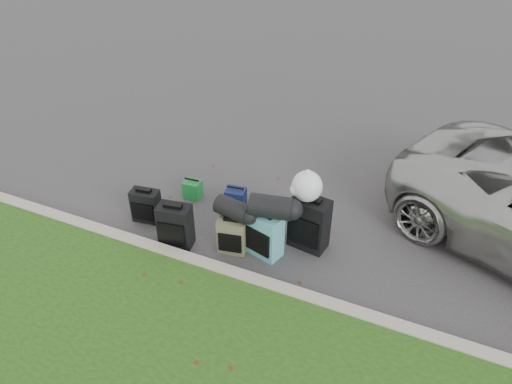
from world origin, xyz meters
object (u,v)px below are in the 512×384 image
at_px(suitcase_large_black_right, 309,223).
at_px(tote_navy, 236,198).
at_px(tote_green, 193,189).
at_px(suitcase_olive, 232,235).
at_px(suitcase_small_black, 146,206).
at_px(suitcase_large_black_left, 175,226).
at_px(suitcase_teal, 265,234).

height_order(suitcase_large_black_right, tote_navy, suitcase_large_black_right).
xyz_separation_m(suitcase_large_black_right, tote_green, (-2.04, 0.34, -0.24)).
relative_size(suitcase_olive, tote_green, 1.79).
distance_m(suitcase_small_black, tote_navy, 1.35).
distance_m(suitcase_small_black, suitcase_large_black_left, 0.76).
bearing_deg(suitcase_large_black_right, tote_green, 178.47).
relative_size(suitcase_large_black_left, suitcase_olive, 1.23).
height_order(suitcase_large_black_left, tote_navy, suitcase_large_black_left).
relative_size(suitcase_teal, suitcase_large_black_right, 0.85).
distance_m(tote_green, tote_navy, 0.73).
bearing_deg(suitcase_small_black, suitcase_large_black_right, 1.41).
relative_size(suitcase_teal, tote_navy, 2.08).
relative_size(suitcase_small_black, suitcase_large_black_left, 0.79).
bearing_deg(suitcase_large_black_right, suitcase_small_black, -161.88).
bearing_deg(suitcase_large_black_left, tote_green, 98.59).
bearing_deg(suitcase_large_black_right, suitcase_olive, -142.22).
bearing_deg(tote_green, suitcase_large_black_left, -76.27).
relative_size(suitcase_large_black_left, suitcase_teal, 0.98).
bearing_deg(suitcase_teal, suitcase_large_black_left, -149.67).
height_order(suitcase_large_black_left, suitcase_teal, suitcase_teal).
distance_m(suitcase_olive, suitcase_large_black_right, 1.06).
height_order(tote_green, tote_navy, tote_navy).
bearing_deg(tote_navy, suitcase_large_black_right, -24.48).
bearing_deg(suitcase_large_black_left, suitcase_large_black_right, 13.39).
relative_size(suitcase_large_black_left, tote_navy, 2.04).
height_order(suitcase_large_black_right, tote_green, suitcase_large_black_right).
bearing_deg(tote_green, suitcase_teal, -30.27).
distance_m(suitcase_large_black_right, tote_green, 2.08).
distance_m(suitcase_small_black, suitcase_olive, 1.46).
xyz_separation_m(suitcase_teal, tote_green, (-1.55, 0.74, -0.18)).
bearing_deg(suitcase_teal, suitcase_olive, -148.50).
distance_m(suitcase_large_black_left, tote_green, 1.14).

